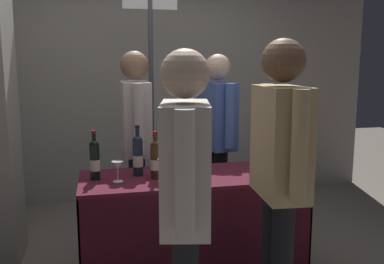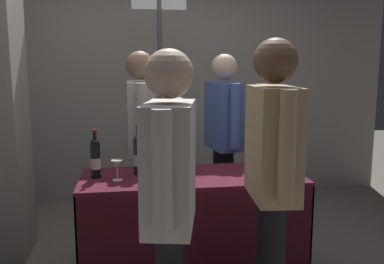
# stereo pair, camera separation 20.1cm
# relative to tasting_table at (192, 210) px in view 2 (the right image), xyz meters

# --- Properties ---
(back_partition) EXTENTS (5.12, 0.12, 3.05)m
(back_partition) POSITION_rel_tasting_table_xyz_m (0.00, 1.99, 1.01)
(back_partition) COLOR #9E998E
(back_partition) RESTS_ON ground_plane
(tasting_table) EXTENTS (1.51, 0.60, 0.76)m
(tasting_table) POSITION_rel_tasting_table_xyz_m (0.00, 0.00, 0.00)
(tasting_table) COLOR #4C1423
(tasting_table) RESTS_ON ground_plane
(featured_wine_bottle) EXTENTS (0.07, 0.07, 0.33)m
(featured_wine_bottle) POSITION_rel_tasting_table_xyz_m (-0.65, 0.04, 0.39)
(featured_wine_bottle) COLOR black
(featured_wine_bottle) RESTS_ON tasting_table
(display_bottle_0) EXTENTS (0.07, 0.07, 0.32)m
(display_bottle_0) POSITION_rel_tasting_table_xyz_m (-0.25, -0.02, 0.38)
(display_bottle_0) COLOR #38230F
(display_bottle_0) RESTS_ON tasting_table
(display_bottle_1) EXTENTS (0.07, 0.07, 0.35)m
(display_bottle_1) POSITION_rel_tasting_table_xyz_m (-0.36, 0.08, 0.39)
(display_bottle_1) COLOR #192333
(display_bottle_1) RESTS_ON tasting_table
(display_bottle_2) EXTENTS (0.08, 0.08, 0.30)m
(display_bottle_2) POSITION_rel_tasting_table_xyz_m (0.54, 0.08, 0.38)
(display_bottle_2) COLOR black
(display_bottle_2) RESTS_ON tasting_table
(display_bottle_3) EXTENTS (0.08, 0.08, 0.35)m
(display_bottle_3) POSITION_rel_tasting_table_xyz_m (-0.03, 0.02, 0.40)
(display_bottle_3) COLOR #192333
(display_bottle_3) RESTS_ON tasting_table
(wine_glass_near_vendor) EXTENTS (0.07, 0.07, 0.13)m
(wine_glass_near_vendor) POSITION_rel_tasting_table_xyz_m (0.45, -0.03, 0.34)
(wine_glass_near_vendor) COLOR silver
(wine_glass_near_vendor) RESTS_ON tasting_table
(wine_glass_mid) EXTENTS (0.07, 0.07, 0.15)m
(wine_glass_mid) POSITION_rel_tasting_table_xyz_m (-0.22, -0.11, 0.36)
(wine_glass_mid) COLOR silver
(wine_glass_mid) RESTS_ON tasting_table
(wine_glass_near_taster) EXTENTS (0.08, 0.08, 0.14)m
(wine_glass_near_taster) POSITION_rel_tasting_table_xyz_m (-0.50, -0.05, 0.35)
(wine_glass_near_taster) COLOR silver
(wine_glass_near_taster) RESTS_ON tasting_table
(flower_vase) EXTENTS (0.08, 0.08, 0.40)m
(flower_vase) POSITION_rel_tasting_table_xyz_m (0.61, -0.06, 0.39)
(flower_vase) COLOR slate
(flower_vase) RESTS_ON tasting_table
(vendor_presenter) EXTENTS (0.22, 0.61, 1.62)m
(vendor_presenter) POSITION_rel_tasting_table_xyz_m (-0.32, 0.60, 0.46)
(vendor_presenter) COLOR #2D3347
(vendor_presenter) RESTS_ON ground_plane
(vendor_assistant) EXTENTS (0.27, 0.56, 1.60)m
(vendor_assistant) POSITION_rel_tasting_table_xyz_m (0.38, 0.70, 0.44)
(vendor_assistant) COLOR black
(vendor_assistant) RESTS_ON ground_plane
(taster_foreground_right) EXTENTS (0.24, 0.58, 1.65)m
(taster_foreground_right) POSITION_rel_tasting_table_xyz_m (0.32, -0.71, 0.47)
(taster_foreground_right) COLOR black
(taster_foreground_right) RESTS_ON ground_plane
(taster_foreground_left) EXTENTS (0.29, 0.57, 1.58)m
(taster_foreground_left) POSITION_rel_tasting_table_xyz_m (-0.24, -0.93, 0.43)
(taster_foreground_left) COLOR black
(taster_foreground_left) RESTS_ON ground_plane
(booth_signpost) EXTENTS (0.49, 0.04, 2.20)m
(booth_signpost) POSITION_rel_tasting_table_xyz_m (-0.13, 1.12, 0.83)
(booth_signpost) COLOR #47474C
(booth_signpost) RESTS_ON ground_plane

